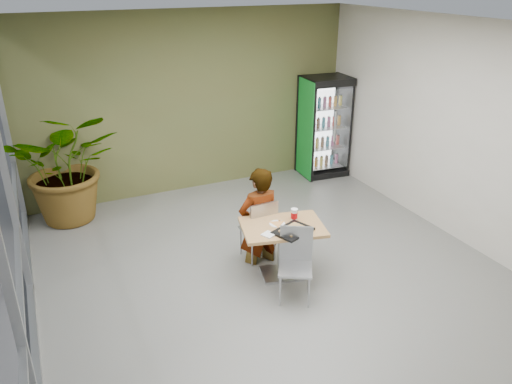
# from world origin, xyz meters

# --- Properties ---
(ground) EXTENTS (7.00, 7.00, 0.00)m
(ground) POSITION_xyz_m (0.00, 0.00, 0.00)
(ground) COLOR slate
(ground) RESTS_ON ground
(room_envelope) EXTENTS (6.00, 7.00, 3.20)m
(room_envelope) POSITION_xyz_m (0.00, 0.00, 1.60)
(room_envelope) COLOR silver
(room_envelope) RESTS_ON ground
(storefront_frame) EXTENTS (0.10, 7.00, 3.20)m
(storefront_frame) POSITION_xyz_m (-3.00, 0.00, 1.60)
(storefront_frame) COLOR #A5A7A9
(storefront_frame) RESTS_ON ground
(dining_table) EXTENTS (1.19, 0.95, 0.75)m
(dining_table) POSITION_xyz_m (0.09, 0.14, 0.54)
(dining_table) COLOR tan
(dining_table) RESTS_ON ground
(chair_far) EXTENTS (0.43, 0.44, 0.93)m
(chair_far) POSITION_xyz_m (-0.00, 0.59, 0.55)
(chair_far) COLOR #A5A7A9
(chair_far) RESTS_ON ground
(chair_near) EXTENTS (0.56, 0.56, 0.92)m
(chair_near) POSITION_xyz_m (0.04, -0.31, 0.54)
(chair_near) COLOR #A5A7A9
(chair_near) RESTS_ON ground
(seated_woman) EXTENTS (0.64, 0.43, 1.68)m
(seated_woman) POSITION_xyz_m (-0.01, 0.64, 0.54)
(seated_woman) COLOR black
(seated_woman) RESTS_ON ground
(pizza_plate) EXTENTS (0.28, 0.27, 0.03)m
(pizza_plate) POSITION_xyz_m (0.04, 0.20, 0.77)
(pizza_plate) COLOR white
(pizza_plate) RESTS_ON dining_table
(soda_cup) EXTENTS (0.09, 0.09, 0.16)m
(soda_cup) POSITION_xyz_m (0.30, 0.21, 0.83)
(soda_cup) COLOR white
(soda_cup) RESTS_ON dining_table
(napkin_stack) EXTENTS (0.19, 0.19, 0.02)m
(napkin_stack) POSITION_xyz_m (-0.19, -0.02, 0.76)
(napkin_stack) COLOR white
(napkin_stack) RESTS_ON dining_table
(cafeteria_tray) EXTENTS (0.57, 0.50, 0.03)m
(cafeteria_tray) POSITION_xyz_m (0.13, -0.07, 0.76)
(cafeteria_tray) COLOR black
(cafeteria_tray) RESTS_ON dining_table
(beverage_fridge) EXTENTS (0.93, 0.74, 1.94)m
(beverage_fridge) POSITION_xyz_m (2.54, 3.08, 0.97)
(beverage_fridge) COLOR black
(beverage_fridge) RESTS_ON ground
(potted_plant) EXTENTS (1.94, 1.76, 1.86)m
(potted_plant) POSITION_xyz_m (-2.22, 3.07, 0.93)
(potted_plant) COLOR #286327
(potted_plant) RESTS_ON ground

